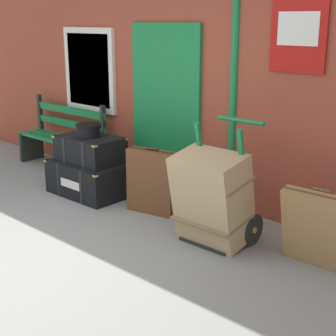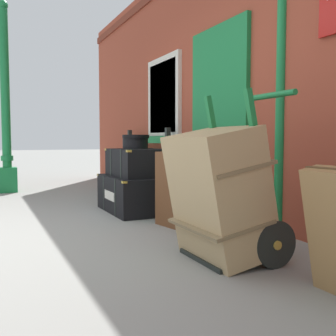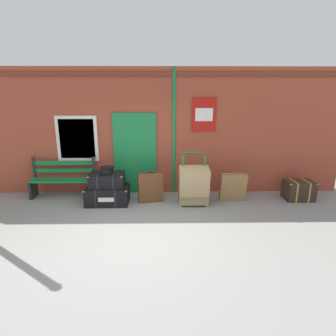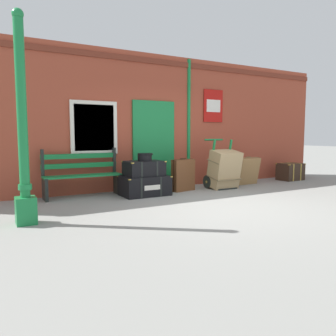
% 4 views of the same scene
% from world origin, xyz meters
% --- Properties ---
extents(ground_plane, '(60.00, 60.00, 0.00)m').
position_xyz_m(ground_plane, '(0.00, 0.00, 0.00)').
color(ground_plane, gray).
extents(brick_facade, '(10.40, 0.35, 3.20)m').
position_xyz_m(brick_facade, '(-0.01, 2.60, 1.60)').
color(brick_facade, '#9E422D').
rests_on(brick_facade, ground).
extents(platform_bench, '(1.60, 0.43, 1.01)m').
position_xyz_m(platform_bench, '(-2.00, 2.16, 0.44)').
color(platform_bench, '#197A3D').
rests_on(platform_bench, ground).
extents(steamer_trunk_base, '(1.01, 0.66, 0.43)m').
position_xyz_m(steamer_trunk_base, '(-0.79, 1.67, 0.21)').
color(steamer_trunk_base, black).
rests_on(steamer_trunk_base, ground).
extents(steamer_trunk_middle, '(0.82, 0.57, 0.33)m').
position_xyz_m(steamer_trunk_middle, '(-0.79, 1.70, 0.58)').
color(steamer_trunk_middle, black).
rests_on(steamer_trunk_middle, steamer_trunk_base).
extents(round_hatbox, '(0.32, 0.31, 0.17)m').
position_xyz_m(round_hatbox, '(-0.78, 1.67, 0.84)').
color(round_hatbox, black).
rests_on(round_hatbox, steamer_trunk_middle).
extents(porters_trolley, '(0.71, 0.62, 1.19)m').
position_xyz_m(porters_trolley, '(1.26, 1.71, 0.27)').
color(porters_trolley, black).
rests_on(porters_trolley, ground).
extents(large_brown_trunk, '(0.70, 0.59, 0.95)m').
position_xyz_m(large_brown_trunk, '(1.26, 1.53, 0.47)').
color(large_brown_trunk, tan).
rests_on(large_brown_trunk, ground).
extents(suitcase_caramel, '(0.65, 0.29, 0.73)m').
position_xyz_m(suitcase_caramel, '(2.25, 1.77, 0.36)').
color(suitcase_caramel, olive).
rests_on(suitcase_caramel, ground).
extents(suitcase_umber, '(0.61, 0.30, 0.77)m').
position_xyz_m(suitcase_umber, '(0.24, 1.75, 0.37)').
color(suitcase_umber, brown).
rests_on(suitcase_umber, ground).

